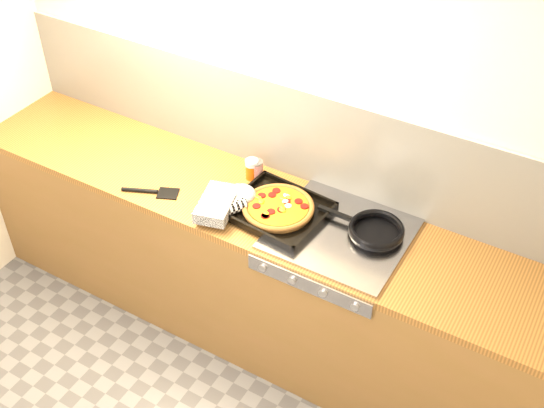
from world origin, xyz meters
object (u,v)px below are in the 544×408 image
Objects in this scene: frying_pan at (375,230)px; tomato_can at (256,170)px; pizza_on_tray at (262,206)px; juice_glass at (252,169)px.

tomato_can reaches higher than frying_pan.
pizza_on_tray is 6.00× the size of tomato_can.
frying_pan is at bearing -7.26° from juice_glass.
pizza_on_tray is at bearing -167.16° from frying_pan.
frying_pan is (0.52, 0.12, -0.01)m from pizza_on_tray.
pizza_on_tray is at bearing -53.20° from tomato_can.
frying_pan is 0.71m from juice_glass.
frying_pan is 0.70m from tomato_can.
juice_glass is (-0.19, 0.21, 0.01)m from pizza_on_tray.
pizza_on_tray is 0.28m from juice_glass.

